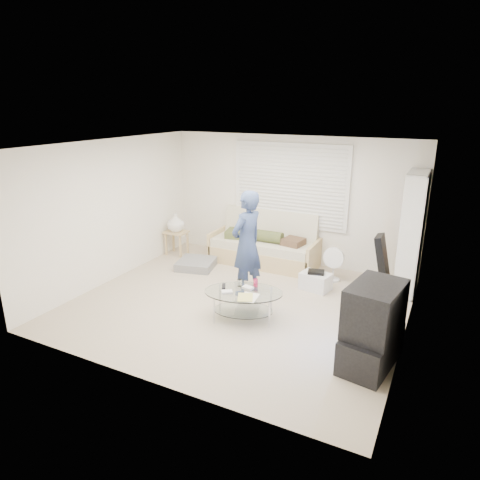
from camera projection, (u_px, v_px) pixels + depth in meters
The scene contains 13 objects.
ground at pixel (238, 304), 6.86m from camera, with size 5.00×5.00×0.00m, color #BAAB91.
room_shell at pixel (252, 198), 6.77m from camera, with size 5.02×4.52×2.51m.
window_blinds at pixel (290, 186), 8.26m from camera, with size 2.32×0.08×1.62m.
futon_sofa at pixel (265, 247), 8.50m from camera, with size 2.13×0.86×1.04m.
grey_floor_pillow at pixel (196, 264), 8.34m from camera, with size 0.68×0.68×0.15m, color slate.
side_table at pixel (176, 224), 8.89m from camera, with size 0.45×0.36×0.89m.
bookshelf at pixel (411, 234), 7.03m from camera, with size 0.32×0.86×2.04m.
guitar_case at pixel (382, 268), 7.12m from camera, with size 0.38×0.37×0.99m.
floor_fan at pixel (334, 261), 7.66m from camera, with size 0.38×0.26×0.64m.
storage_bin at pixel (316, 281), 7.35m from camera, with size 0.55×0.43×0.34m.
tv_unit at pixel (373, 327), 5.13m from camera, with size 0.67×1.05×1.06m.
coffee_table at pixel (243, 297), 6.31m from camera, with size 1.34×1.08×0.55m.
standing_person at pixel (247, 244), 6.95m from camera, with size 0.65×0.42×1.77m, color navy.
Camera 1 is at (2.83, -5.54, 3.08)m, focal length 32.00 mm.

